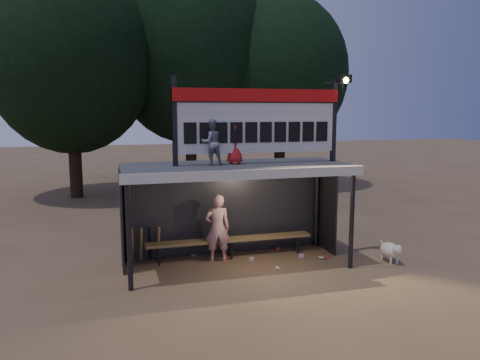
# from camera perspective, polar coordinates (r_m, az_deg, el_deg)

# --- Properties ---
(ground) EXTENTS (80.00, 80.00, 0.00)m
(ground) POSITION_cam_1_polar(r_m,az_deg,el_deg) (10.86, -0.44, -10.31)
(ground) COLOR brown
(ground) RESTS_ON ground
(player) EXTENTS (0.61, 0.44, 1.59)m
(player) POSITION_cam_1_polar(r_m,az_deg,el_deg) (10.92, -2.76, -5.86)
(player) COLOR white
(player) RESTS_ON ground
(child_a) EXTENTS (0.52, 0.43, 0.99)m
(child_a) POSITION_cam_1_polar(r_m,az_deg,el_deg) (10.15, -3.51, 4.60)
(child_a) COLOR slate
(child_a) RESTS_ON dugout_shelter
(child_b) EXTENTS (0.51, 0.39, 0.93)m
(child_b) POSITION_cam_1_polar(r_m,az_deg,el_deg) (10.35, -0.66, 4.51)
(child_b) COLOR red
(child_b) RESTS_ON dugout_shelter
(dugout_shelter) EXTENTS (5.10, 2.08, 2.32)m
(dugout_shelter) POSITION_cam_1_polar(r_m,az_deg,el_deg) (10.65, -0.80, -0.45)
(dugout_shelter) COLOR #39393C
(dugout_shelter) RESTS_ON ground
(scoreboard_assembly) EXTENTS (4.10, 0.27, 1.99)m
(scoreboard_assembly) POSITION_cam_1_polar(r_m,az_deg,el_deg) (10.44, 2.53, 7.51)
(scoreboard_assembly) COLOR black
(scoreboard_assembly) RESTS_ON dugout_shelter
(bench) EXTENTS (4.00, 0.35, 0.48)m
(bench) POSITION_cam_1_polar(r_m,az_deg,el_deg) (11.24, -1.20, -7.35)
(bench) COLOR olive
(bench) RESTS_ON ground
(tree_left) EXTENTS (6.46, 6.46, 9.27)m
(tree_left) POSITION_cam_1_polar(r_m,az_deg,el_deg) (20.06, -20.02, 13.72)
(tree_left) COLOR black
(tree_left) RESTS_ON ground
(tree_mid) EXTENTS (7.22, 7.22, 10.36)m
(tree_mid) POSITION_cam_1_polar(r_m,az_deg,el_deg) (21.90, -6.18, 15.40)
(tree_mid) COLOR #2F2215
(tree_mid) RESTS_ON ground
(tree_right) EXTENTS (6.08, 6.08, 8.72)m
(tree_right) POSITION_cam_1_polar(r_m,az_deg,el_deg) (21.90, 4.97, 12.84)
(tree_right) COLOR black
(tree_right) RESTS_ON ground
(dog) EXTENTS (0.36, 0.81, 0.49)m
(dog) POSITION_cam_1_polar(r_m,az_deg,el_deg) (11.53, 17.90, -8.16)
(dog) COLOR beige
(dog) RESTS_ON ground
(bats) EXTENTS (0.68, 0.35, 0.84)m
(bats) POSITION_cam_1_polar(r_m,az_deg,el_deg) (11.19, -11.47, -7.61)
(bats) COLOR olive
(bats) RESTS_ON ground
(litter) EXTENTS (3.09, 1.57, 0.08)m
(litter) POSITION_cam_1_polar(r_m,az_deg,el_deg) (11.30, 3.83, -9.37)
(litter) COLOR red
(litter) RESTS_ON ground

